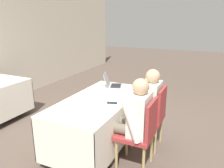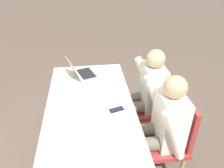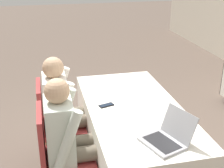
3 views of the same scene
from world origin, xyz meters
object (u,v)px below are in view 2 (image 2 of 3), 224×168
Objects in this scene: laptop at (83,72)px; person_checkered_shirt at (161,125)px; chair_near_right at (153,103)px; person_white_shirt at (146,92)px; cell_phone at (117,110)px; chair_near_left at (169,136)px.

person_checkered_shirt is at bearing -162.09° from laptop.
chair_near_right is 0.19m from person_white_shirt.
person_white_shirt is (0.55, 0.00, 0.00)m from person_checkered_shirt.
chair_near_right is 0.78× the size of person_checkered_shirt.
laptop is 0.34× the size of person_checkered_shirt.
person_checkered_shirt is at bearing 0.00° from person_white_shirt.
laptop is 0.78m from cell_phone.
laptop is 2.69× the size of cell_phone.
laptop is at bearing -117.42° from person_white_shirt.
cell_phone is 0.13× the size of person_white_shirt.
chair_near_right is at bearing -180.00° from chair_near_left.
person_checkered_shirt and person_white_shirt have the same top height.
laptop is 1.15m from person_checkered_shirt.
person_checkered_shirt reaches higher than cell_phone.
chair_near_right is (-0.36, -0.80, -0.26)m from laptop.
chair_near_right is 0.78× the size of person_white_shirt.
chair_near_left is (-0.20, -0.49, -0.22)m from cell_phone.
person_checkered_shirt is (-0.20, -0.38, -0.06)m from cell_phone.
cell_phone is 0.13× the size of person_checkered_shirt.
chair_near_left is at bearing -128.84° from cell_phone.
chair_near_left and chair_near_right have the same top height.
cell_phone is at bearing -117.36° from person_checkered_shirt.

